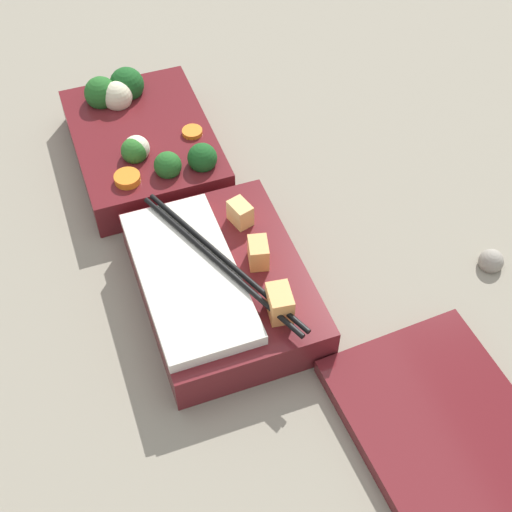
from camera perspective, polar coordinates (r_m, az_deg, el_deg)
The scene contains 5 objects.
ground_plane at distance 0.76m, azimuth -5.89°, elevation 2.46°, with size 3.00×3.00×0.00m, color gray.
bento_tray_vegetable at distance 0.83m, azimuth -9.10°, elevation 9.13°, with size 0.21×0.15×0.07m.
bento_tray_rice at distance 0.68m, azimuth -2.93°, elevation -2.15°, with size 0.21×0.15×0.07m.
bento_lid at distance 0.63m, azimuth 14.97°, elevation -13.46°, with size 0.20×0.15×0.02m, color maroon.
pebble_1 at distance 0.75m, azimuth 18.29°, elevation -0.40°, with size 0.03×0.03×0.03m, color gray.
Camera 1 is at (0.51, -0.10, 0.56)m, focal length 50.00 mm.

